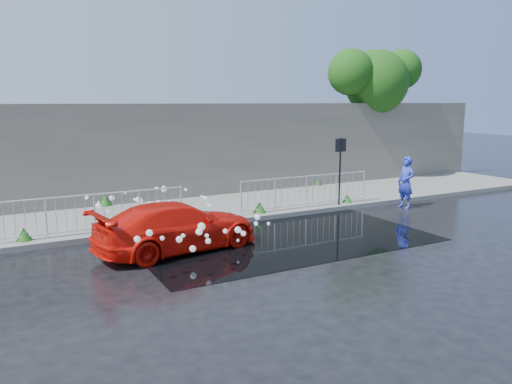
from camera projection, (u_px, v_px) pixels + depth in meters
ground at (282, 249)px, 12.80m from camera, size 90.00×90.00×0.00m
pavement at (207, 209)px, 17.12m from camera, size 30.00×4.00×0.15m
curb at (232, 221)px, 15.39m from camera, size 30.00×0.25×0.16m
retaining_wall at (183, 151)px, 18.69m from camera, size 30.00×0.60×3.50m
puddle at (279, 237)px, 13.90m from camera, size 8.00×5.00×0.01m
sign_post at (340, 160)px, 17.14m from camera, size 0.45×0.06×2.50m
tree at (375, 79)px, 22.78m from camera, size 4.97×2.94×6.14m
railing_left at (95, 212)px, 13.70m from camera, size 5.05×0.05×1.10m
railing_right at (307, 190)px, 16.97m from camera, size 5.05×0.05×1.10m
weeds at (197, 206)px, 16.41m from camera, size 12.17×3.93×0.39m
water_spray at (165, 216)px, 13.06m from camera, size 3.56×5.73×1.02m
red_car at (177, 226)px, 12.58m from camera, size 4.47×2.39×1.23m
person at (406, 182)px, 17.57m from camera, size 0.46×0.68×1.83m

